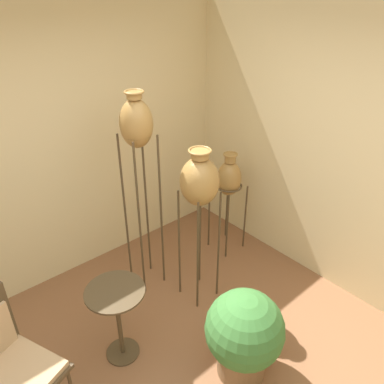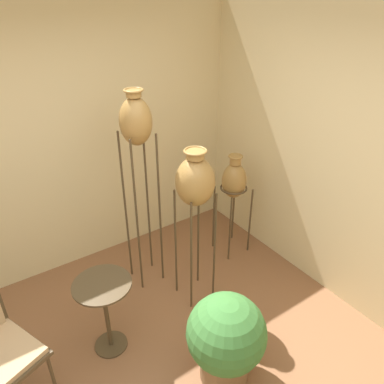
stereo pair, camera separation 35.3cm
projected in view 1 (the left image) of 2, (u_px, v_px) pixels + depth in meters
The scene contains 8 objects.
wall_back at pixel (37, 155), 3.35m from camera, with size 8.05×0.06×2.70m.
wall_right at pixel (369, 165), 3.17m from camera, with size 0.06×8.05×2.70m.
vase_stand_tall at pixel (137, 130), 3.10m from camera, with size 0.28×0.28×1.96m.
vase_stand_medium at pixel (200, 183), 3.13m from camera, with size 0.34×0.34×1.54m.
vase_stand_short at pixel (229, 179), 3.97m from camera, with size 0.31×0.31×1.17m.
chair at pixel (6, 361), 2.37m from camera, with size 0.60×0.64×1.04m.
side_table at pixel (117, 309), 2.88m from camera, with size 0.46×0.46×0.70m.
potted_plant at pixel (244, 334), 2.78m from camera, with size 0.60×0.60×0.77m.
Camera 1 is at (-0.97, -1.19, 2.70)m, focal length 35.00 mm.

